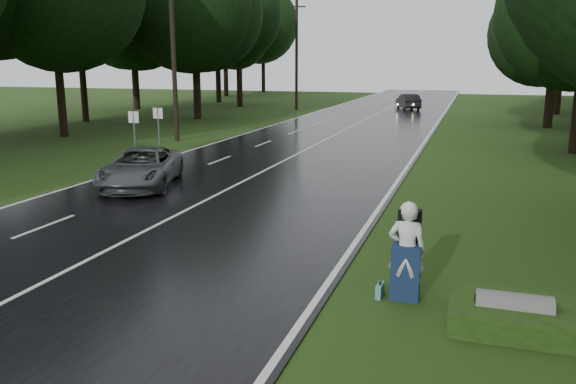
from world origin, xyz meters
The scene contains 18 objects.
ground centered at (0.00, 0.00, 0.00)m, with size 160.00×160.00×0.00m, color #243F12.
road centered at (0.00, 20.00, 0.02)m, with size 12.00×140.00×0.04m, color black.
lane_center centered at (0.00, 20.00, 0.04)m, with size 0.12×140.00×0.01m, color silver.
grey_car centered at (-3.32, 7.62, 0.76)m, with size 2.40×5.19×1.44m, color #484B4D.
far_car centered at (2.08, 48.04, 0.80)m, with size 1.60×4.60×1.51m, color black.
hitchhiker centered at (7.45, 0.05, 0.94)m, with size 0.75×0.67×2.02m.
suitcase centered at (6.96, -0.01, 0.14)m, with size 0.11×0.39×0.28m, color teal.
culvert centered at (9.44, -0.65, 0.00)m, with size 0.65×0.65×1.30m, color slate.
utility_pole_mid centered at (-8.50, 19.83, 0.00)m, with size 1.80×0.28×10.02m, color black, non-canonical shape.
utility_pole_far centered at (-8.50, 44.26, 0.00)m, with size 1.80×0.28×10.96m, color black, non-canonical shape.
road_sign_a centered at (-7.20, 13.29, 0.00)m, with size 0.56×0.10×2.33m, color white, non-canonical shape.
road_sign_b centered at (-7.20, 15.57, 0.00)m, with size 0.56×0.10×2.33m, color white, non-canonical shape.
tree_left_d centered at (-16.33, 19.38, 0.00)m, with size 10.08×10.08×15.74m, color black, non-canonical shape.
tree_left_e centered at (-13.58, 32.69, 0.00)m, with size 9.64×9.64×15.06m, color black, non-canonical shape.
tree_left_f centered at (-15.32, 45.97, 0.00)m, with size 10.92×10.92×17.06m, color black, non-canonical shape.
tree_right_d centered at (13.62, 21.92, 0.00)m, with size 7.94×7.94×12.41m, color black, non-canonical shape.
tree_right_e centered at (13.59, 34.42, 0.00)m, with size 7.31×7.31×11.41m, color black, non-canonical shape.
tree_right_f centered at (15.57, 46.43, 0.00)m, with size 8.80×8.80×13.75m, color black, non-canonical shape.
Camera 1 is at (8.55, -10.91, 4.64)m, focal length 35.76 mm.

